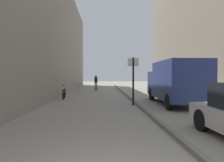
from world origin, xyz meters
TOP-DOWN VIEW (x-y plane):
  - ground_plane at (0.00, 12.00)m, footprint 80.00×80.00m
  - building_facade_left at (-5.44, 12.00)m, footprint 3.69×40.00m
  - kerb_strip at (1.58, 12.00)m, footprint 0.16×40.00m
  - pedestrian_main_foreground at (-1.04, 19.10)m, footprint 0.33×0.22m
  - delivery_van at (3.75, 8.89)m, footprint 2.16×5.56m
  - street_sign_post at (1.33, 8.55)m, footprint 0.60×0.10m
  - bicycle_leaning at (-3.00, 11.72)m, footprint 0.20×1.77m
  - cafe_chair_near_window at (-2.36, 14.97)m, footprint 0.55×0.55m

SIDE VIEW (x-z plane):
  - ground_plane at x=0.00m, z-range 0.00..0.00m
  - kerb_strip at x=1.58m, z-range 0.00..0.12m
  - bicycle_leaning at x=-3.00m, z-range -0.11..0.87m
  - cafe_chair_near_window at x=-2.36m, z-range 0.08..1.02m
  - pedestrian_main_foreground at x=-1.04m, z-range 0.13..1.79m
  - delivery_van at x=3.75m, z-range 0.09..2.48m
  - street_sign_post at x=1.33m, z-range 0.25..2.85m
  - building_facade_left at x=-5.44m, z-range 0.00..10.37m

